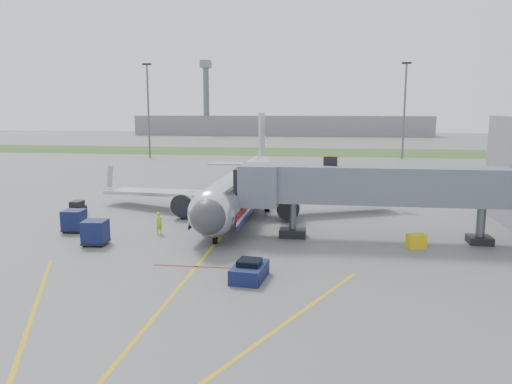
# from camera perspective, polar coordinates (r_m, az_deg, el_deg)

# --- Properties ---
(ground) EXTENTS (400.00, 400.00, 0.00)m
(ground) POSITION_cam_1_polar(r_m,az_deg,el_deg) (38.44, -5.33, -6.68)
(ground) COLOR #565659
(ground) RESTS_ON ground
(grass_strip) EXTENTS (300.00, 25.00, 0.01)m
(grass_strip) POSITION_cam_1_polar(r_m,az_deg,el_deg) (126.66, 4.07, 4.61)
(grass_strip) COLOR #2D4C1E
(grass_strip) RESTS_ON ground
(apron_markings) EXTENTS (21.52, 50.00, 0.01)m
(apron_markings) POSITION_cam_1_polar(r_m,az_deg,el_deg) (31.64, -8.45, -10.33)
(apron_markings) COLOR gold
(apron_markings) RESTS_ON ground
(airliner) EXTENTS (32.10, 35.67, 10.25)m
(airliner) POSITION_cam_1_polar(r_m,az_deg,el_deg) (52.50, -1.55, 0.68)
(airliner) COLOR silver
(airliner) RESTS_ON ground
(jet_bridge) EXTENTS (25.30, 4.00, 6.90)m
(jet_bridge) POSITION_cam_1_polar(r_m,az_deg,el_deg) (41.60, 13.75, 0.63)
(jet_bridge) COLOR slate
(jet_bridge) RESTS_ON ground
(light_mast_left) EXTENTS (2.00, 0.44, 20.40)m
(light_mast_left) POSITION_cam_1_polar(r_m,az_deg,el_deg) (112.74, -12.21, 9.31)
(light_mast_left) COLOR #595B60
(light_mast_left) RESTS_ON ground
(light_mast_right) EXTENTS (2.00, 0.44, 20.40)m
(light_mast_right) POSITION_cam_1_polar(r_m,az_deg,el_deg) (112.12, 16.61, 9.13)
(light_mast_right) COLOR #595B60
(light_mast_right) RESTS_ON ground
(distant_terminal) EXTENTS (120.00, 14.00, 8.00)m
(distant_terminal) POSITION_cam_1_polar(r_m,az_deg,el_deg) (206.86, 2.85, 7.60)
(distant_terminal) COLOR slate
(distant_terminal) RESTS_ON ground
(control_tower) EXTENTS (4.00, 4.00, 30.00)m
(control_tower) POSITION_cam_1_polar(r_m,az_deg,el_deg) (206.82, -5.72, 11.26)
(control_tower) COLOR #595B60
(control_tower) RESTS_ON ground
(pushback_tug) EXTENTS (2.24, 3.31, 1.30)m
(pushback_tug) POSITION_cam_1_polar(r_m,az_deg,el_deg) (31.92, -0.76, -9.02)
(pushback_tug) COLOR #0D133C
(pushback_tug) RESTS_ON ground
(baggage_tug) EXTENTS (1.26, 2.26, 1.54)m
(baggage_tug) POSITION_cam_1_polar(r_m,az_deg,el_deg) (53.46, -19.75, -1.86)
(baggage_tug) COLOR #0D133C
(baggage_tug) RESTS_ON ground
(baggage_cart_a) EXTENTS (1.97, 1.97, 1.97)m
(baggage_cart_a) POSITION_cam_1_polar(r_m,az_deg,el_deg) (41.62, -17.88, -4.42)
(baggage_cart_a) COLOR #0D133C
(baggage_cart_a) RESTS_ON ground
(baggage_cart_b) EXTENTS (1.88, 1.88, 1.92)m
(baggage_cart_b) POSITION_cam_1_polar(r_m,az_deg,el_deg) (46.68, -20.08, -3.10)
(baggage_cart_b) COLOR #0D133C
(baggage_cart_b) RESTS_ON ground
(baggage_cart_c) EXTENTS (2.04, 2.04, 1.74)m
(baggage_cart_c) POSITION_cam_1_polar(r_m,az_deg,el_deg) (49.81, -7.76, -1.95)
(baggage_cart_c) COLOR #0D133C
(baggage_cart_c) RESTS_ON ground
(belt_loader) EXTENTS (1.35, 3.76, 1.81)m
(belt_loader) POSITION_cam_1_polar(r_m,az_deg,el_deg) (49.13, -5.28, -2.57)
(belt_loader) COLOR #0D133C
(belt_loader) RESTS_ON ground
(ground_power_cart) EXTENTS (1.57, 1.27, 1.09)m
(ground_power_cart) POSITION_cam_1_polar(r_m,az_deg,el_deg) (40.83, 17.84, -5.35)
(ground_power_cart) COLOR gold
(ground_power_cart) RESTS_ON ground
(ramp_worker) EXTENTS (0.77, 0.83, 1.91)m
(ramp_worker) POSITION_cam_1_polar(r_m,az_deg,el_deg) (43.73, -11.00, -3.53)
(ramp_worker) COLOR #A9E71B
(ramp_worker) RESTS_ON ground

